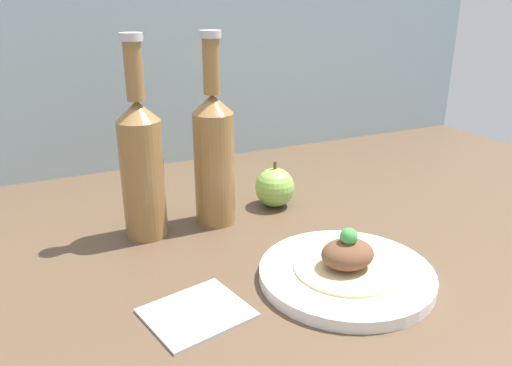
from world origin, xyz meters
The scene contains 7 objects.
ground_plane centered at (0.00, 0.00, -2.00)cm, with size 180.00×110.00×4.00cm, color brown.
plate centered at (8.32, -10.90, 1.12)cm, with size 25.04×25.04×2.10cm.
plated_food centered at (8.32, -10.90, 3.67)cm, with size 15.12×15.12×6.44cm.
cider_bottle_left centered at (-13.90, 15.92, 12.74)cm, with size 7.08×7.08×33.28cm.
cider_bottle_right centered at (-1.31, 15.92, 12.74)cm, with size 7.08×7.08×33.28cm.
apple centered at (11.53, 17.57, 3.81)cm, with size 7.61×7.61×9.07cm.
napkin centered at (-13.85, -9.55, 0.40)cm, with size 14.39×13.11×0.80cm.
Camera 1 is at (-30.19, -61.65, 38.45)cm, focal length 35.00 mm.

